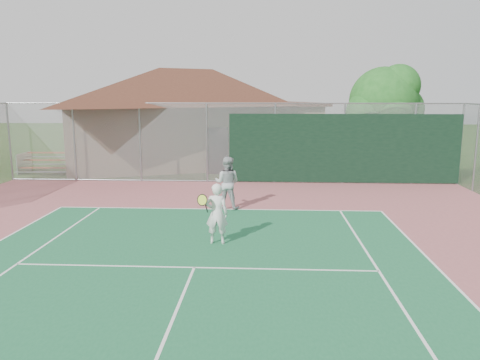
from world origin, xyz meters
name	(u,v)px	position (x,y,z in m)	size (l,w,h in m)	color
back_fence	(277,145)	(2.11, 16.98, 1.67)	(20.08, 0.11, 3.53)	gray
clubhouse	(187,107)	(-2.93, 23.56, 3.17)	(16.91, 14.08, 6.24)	tan
bleachers	(48,162)	(-9.30, 19.14, 0.52)	(2.69, 1.67, 0.98)	#9C4124
tree	(385,104)	(7.18, 18.96, 3.45)	(3.77, 3.57, 5.25)	#321D12
player_white_front	(217,214)	(0.33, 8.18, 0.81)	(0.81, 0.63, 1.60)	silver
player_grey_back	(227,183)	(0.30, 12.01, 0.89)	(0.99, 0.84, 1.79)	#A5A7AA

